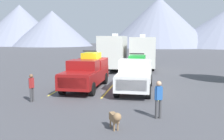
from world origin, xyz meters
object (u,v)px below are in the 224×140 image
at_px(pickup_truck_a, 87,72).
at_px(person_b, 159,97).
at_px(camper_trailer_a, 114,51).
at_px(dog, 115,118).
at_px(pickup_truck_b, 136,74).
at_px(person_a, 32,86).
at_px(camper_trailer_b, 142,51).

bearing_deg(pickup_truck_a, person_b, -50.27).
height_order(pickup_truck_a, camper_trailer_a, camper_trailer_a).
height_order(camper_trailer_a, dog, camper_trailer_a).
bearing_deg(camper_trailer_a, dog, -80.46).
bearing_deg(pickup_truck_a, pickup_truck_b, -3.91).
xyz_separation_m(camper_trailer_a, person_a, (-2.23, -14.57, -1.20)).
bearing_deg(pickup_truck_b, dog, -91.53).
height_order(camper_trailer_b, person_b, camper_trailer_b).
distance_m(camper_trailer_b, dog, 18.03).
distance_m(camper_trailer_a, person_a, 14.79).
bearing_deg(camper_trailer_b, camper_trailer_a, 179.57).
bearing_deg(person_b, camper_trailer_b, 95.46).
height_order(camper_trailer_a, camper_trailer_b, camper_trailer_a).
distance_m(person_b, dog, 2.42).
height_order(camper_trailer_b, person_a, camper_trailer_b).
bearing_deg(camper_trailer_b, person_a, -110.18).
bearing_deg(pickup_truck_a, camper_trailer_a, 88.76).
height_order(pickup_truck_a, person_b, pickup_truck_a).
relative_size(person_b, dog, 2.03).
height_order(pickup_truck_a, pickup_truck_b, pickup_truck_a).
distance_m(pickup_truck_b, dog, 7.40).
bearing_deg(person_b, pickup_truck_a, 129.73).
height_order(pickup_truck_a, person_a, pickup_truck_a).
distance_m(pickup_truck_a, camper_trailer_b, 10.92).
height_order(person_a, person_b, person_b).
relative_size(camper_trailer_a, person_b, 5.48).
distance_m(camper_trailer_b, person_a, 15.54).
xyz_separation_m(pickup_truck_a, person_a, (-2.00, -4.19, -0.28)).
bearing_deg(pickup_truck_b, person_a, -144.03).
relative_size(pickup_truck_a, dog, 6.99).
height_order(camper_trailer_b, dog, camper_trailer_b).
xyz_separation_m(camper_trailer_a, camper_trailer_b, (3.12, -0.02, -0.06)).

